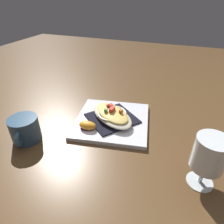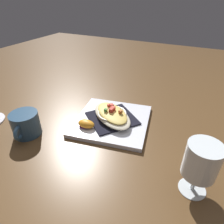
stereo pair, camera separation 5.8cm
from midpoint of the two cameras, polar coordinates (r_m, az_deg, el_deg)
The scene contains 7 objects.
ground_plane at distance 0.72m, azimuth -2.30°, elevation -3.07°, with size 2.60×2.60×0.00m, color brown.
square_plate at distance 0.72m, azimuth -2.32°, elevation -2.59°, with size 0.26×0.26×0.01m, color white.
folded_napkin at distance 0.71m, azimuth -2.33°, elevation -1.92°, with size 0.15×0.16×0.01m, color black.
gratin_dish at distance 0.70m, azimuth -2.37°, elevation -0.70°, with size 0.20×0.22×0.04m.
orange_garnish at distance 0.67m, azimuth -9.74°, elevation -4.04°, with size 0.06×0.06×0.03m.
coffee_mug at distance 0.69m, azimuth -26.48°, elevation -4.97°, with size 0.12×0.09×0.08m.
stemmed_glass at distance 0.50m, azimuth 23.76°, elevation -11.96°, with size 0.08×0.08×0.14m.
Camera 1 is at (0.55, 0.20, 0.42)m, focal length 30.98 mm.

